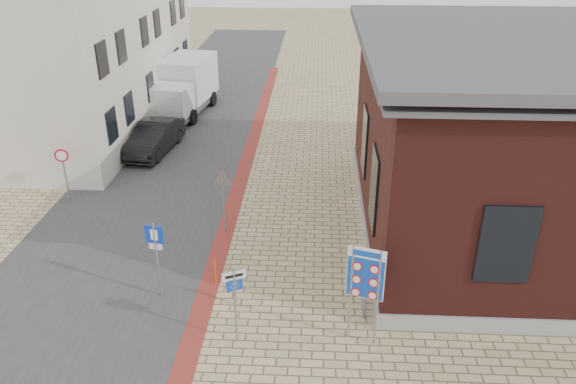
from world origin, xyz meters
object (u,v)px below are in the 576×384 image
(essen_sign, at_px, (235,293))
(parking_sign, at_px, (156,248))
(bollard, at_px, (215,272))
(sedan, at_px, (154,138))
(border_sign, at_px, (366,276))
(box_truck, at_px, (184,86))

(essen_sign, distance_m, parking_sign, 3.11)
(essen_sign, distance_m, bollard, 2.91)
(sedan, xyz_separation_m, parking_sign, (3.18, -11.20, 0.96))
(border_sign, bearing_deg, box_truck, 132.01)
(parking_sign, relative_size, bollard, 2.72)
(essen_sign, xyz_separation_m, parking_sign, (-2.52, 1.83, 0.13))
(essen_sign, height_order, bollard, essen_sign)
(border_sign, xyz_separation_m, parking_sign, (-5.82, 1.62, -0.39))
(sedan, bearing_deg, parking_sign, -66.15)
(sedan, height_order, parking_sign, parking_sign)
(bollard, bearing_deg, border_sign, -28.14)
(essen_sign, bearing_deg, parking_sign, 120.00)
(sedan, relative_size, essen_sign, 1.86)
(sedan, distance_m, parking_sign, 11.69)
(box_truck, relative_size, border_sign, 2.10)
(border_sign, xyz_separation_m, essen_sign, (-3.30, -0.20, -0.52))
(border_sign, bearing_deg, sedan, 141.91)
(parking_sign, bearing_deg, bollard, 33.09)
(sedan, bearing_deg, box_truck, 96.26)
(sedan, height_order, essen_sign, essen_sign)
(box_truck, distance_m, bollard, 17.13)
(essen_sign, bearing_deg, border_sign, -20.53)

